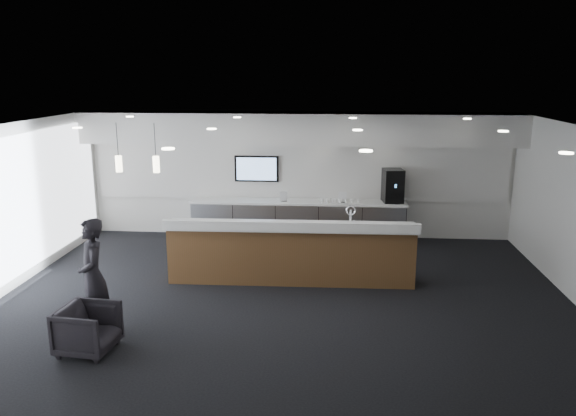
# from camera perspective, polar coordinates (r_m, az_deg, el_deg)

# --- Properties ---
(ground) EXTENTS (10.00, 10.00, 0.00)m
(ground) POSITION_cam_1_polar(r_m,az_deg,el_deg) (10.00, -0.39, -9.21)
(ground) COLOR black
(ground) RESTS_ON ground
(ceiling) EXTENTS (10.00, 8.00, 0.02)m
(ceiling) POSITION_cam_1_polar(r_m,az_deg,el_deg) (9.26, -0.42, 8.17)
(ceiling) COLOR black
(ceiling) RESTS_ON back_wall
(back_wall) EXTENTS (10.00, 0.02, 3.00)m
(back_wall) POSITION_cam_1_polar(r_m,az_deg,el_deg) (13.42, 1.10, 3.39)
(back_wall) COLOR silver
(back_wall) RESTS_ON ground
(left_wall) EXTENTS (0.02, 8.00, 3.00)m
(left_wall) POSITION_cam_1_polar(r_m,az_deg,el_deg) (11.13, -27.00, -0.24)
(left_wall) COLOR silver
(left_wall) RESTS_ON ground
(soffit_bulkhead) EXTENTS (10.00, 0.90, 0.70)m
(soffit_bulkhead) POSITION_cam_1_polar(r_m,az_deg,el_deg) (12.82, 0.99, 8.10)
(soffit_bulkhead) COLOR silver
(soffit_bulkhead) RESTS_ON back_wall
(alcove_panel) EXTENTS (9.80, 0.06, 1.40)m
(alcove_panel) POSITION_cam_1_polar(r_m,az_deg,el_deg) (13.37, 1.09, 3.79)
(alcove_panel) COLOR silver
(alcove_panel) RESTS_ON back_wall
(window_blinds_wall) EXTENTS (0.04, 7.36, 2.55)m
(window_blinds_wall) POSITION_cam_1_polar(r_m,az_deg,el_deg) (11.11, -26.82, -0.24)
(window_blinds_wall) COLOR #AFC0D2
(window_blinds_wall) RESTS_ON left_wall
(back_credenza) EXTENTS (5.06, 0.66, 0.95)m
(back_credenza) POSITION_cam_1_polar(r_m,az_deg,el_deg) (13.29, 0.98, -1.23)
(back_credenza) COLOR #9899A0
(back_credenza) RESTS_ON ground
(wall_tv) EXTENTS (1.05, 0.08, 0.62)m
(wall_tv) POSITION_cam_1_polar(r_m,az_deg,el_deg) (13.40, -3.21, 4.01)
(wall_tv) COLOR black
(wall_tv) RESTS_ON back_wall
(pendant_left) EXTENTS (0.12, 0.12, 0.30)m
(pendant_left) POSITION_cam_1_polar(r_m,az_deg,el_deg) (10.61, -13.08, 4.43)
(pendant_left) COLOR #F8ECC1
(pendant_left) RESTS_ON ceiling
(pendant_right) EXTENTS (0.12, 0.12, 0.30)m
(pendant_right) POSITION_cam_1_polar(r_m,az_deg,el_deg) (10.85, -16.61, 4.41)
(pendant_right) COLOR #F8ECC1
(pendant_right) RESTS_ON ceiling
(ceiling_can_lights) EXTENTS (7.00, 5.00, 0.02)m
(ceiling_can_lights) POSITION_cam_1_polar(r_m,az_deg,el_deg) (9.27, -0.42, 7.99)
(ceiling_can_lights) COLOR silver
(ceiling_can_lights) RESTS_ON ceiling
(service_counter) EXTENTS (4.68, 0.87, 1.49)m
(service_counter) POSITION_cam_1_polar(r_m,az_deg,el_deg) (10.63, 0.31, -4.49)
(service_counter) COLOR brown
(service_counter) RESTS_ON ground
(coffee_machine) EXTENTS (0.50, 0.60, 0.77)m
(coffee_machine) POSITION_cam_1_polar(r_m,az_deg,el_deg) (13.20, 10.59, 2.25)
(coffee_machine) COLOR black
(coffee_machine) RESTS_ON back_credenza
(info_sign_left) EXTENTS (0.17, 0.06, 0.24)m
(info_sign_left) POSITION_cam_1_polar(r_m,az_deg,el_deg) (13.08, -0.46, 1.19)
(info_sign_left) COLOR silver
(info_sign_left) RESTS_ON back_credenza
(info_sign_right) EXTENTS (0.19, 0.02, 0.25)m
(info_sign_right) POSITION_cam_1_polar(r_m,az_deg,el_deg) (13.03, 5.55, 1.11)
(info_sign_right) COLOR silver
(info_sign_right) RESTS_ON back_credenza
(armchair) EXTENTS (0.83, 0.81, 0.69)m
(armchair) POSITION_cam_1_polar(r_m,az_deg,el_deg) (8.59, -19.66, -11.52)
(armchair) COLOR black
(armchair) RESTS_ON ground
(lounge_guest) EXTENTS (0.68, 0.77, 1.76)m
(lounge_guest) POSITION_cam_1_polar(r_m,az_deg,el_deg) (9.06, -19.21, -6.48)
(lounge_guest) COLOR black
(lounge_guest) RESTS_ON ground
(cup_0) EXTENTS (0.09, 0.09, 0.09)m
(cup_0) POSITION_cam_1_polar(r_m,az_deg,el_deg) (13.03, 7.16, 0.71)
(cup_0) COLOR white
(cup_0) RESTS_ON back_credenza
(cup_1) EXTENTS (0.13, 0.13, 0.09)m
(cup_1) POSITION_cam_1_polar(r_m,az_deg,el_deg) (13.03, 6.55, 0.72)
(cup_1) COLOR white
(cup_1) RESTS_ON back_credenza
(cup_2) EXTENTS (0.12, 0.12, 0.09)m
(cup_2) POSITION_cam_1_polar(r_m,az_deg,el_deg) (13.02, 5.93, 0.73)
(cup_2) COLOR white
(cup_2) RESTS_ON back_credenza
(cup_3) EXTENTS (0.12, 0.12, 0.09)m
(cup_3) POSITION_cam_1_polar(r_m,az_deg,el_deg) (13.02, 5.32, 0.74)
(cup_3) COLOR white
(cup_3) RESTS_ON back_credenza
(cup_4) EXTENTS (0.13, 0.13, 0.09)m
(cup_4) POSITION_cam_1_polar(r_m,az_deg,el_deg) (13.02, 4.70, 0.75)
(cup_4) COLOR white
(cup_4) RESTS_ON back_credenza
(cup_5) EXTENTS (0.10, 0.10, 0.09)m
(cup_5) POSITION_cam_1_polar(r_m,az_deg,el_deg) (13.02, 4.08, 0.77)
(cup_5) COLOR white
(cup_5) RESTS_ON back_credenza
(cup_6) EXTENTS (0.13, 0.13, 0.09)m
(cup_6) POSITION_cam_1_polar(r_m,az_deg,el_deg) (13.02, 3.47, 0.78)
(cup_6) COLOR white
(cup_6) RESTS_ON back_credenza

